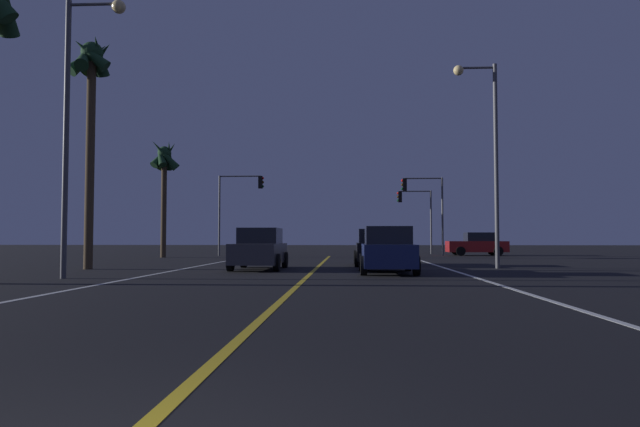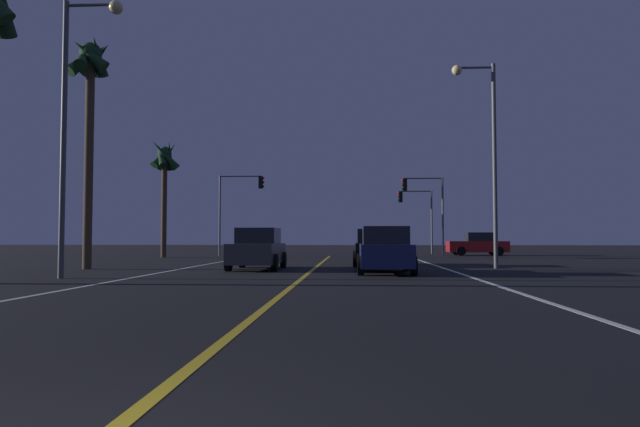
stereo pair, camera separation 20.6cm
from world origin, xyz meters
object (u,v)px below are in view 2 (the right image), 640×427
car_oncoming (258,249)px  palm_tree_left_mid (90,82)px  car_crossing_side (478,244)px  car_lead_same_lane (385,251)px  traffic_light_near_left (240,196)px  street_lamp_left_mid (76,104)px  palm_tree_left_far (165,164)px  car_ahead_far (374,248)px  traffic_light_far_right (415,207)px  traffic_light_near_right (423,198)px  street_lamp_right_near (622,73)px  street_lamp_right_far (485,140)px

car_oncoming → palm_tree_left_mid: bearing=-87.7°
car_crossing_side → car_lead_same_lane: bearing=68.9°
traffic_light_near_left → street_lamp_left_mid: size_ratio=0.65×
traffic_light_near_left → palm_tree_left_far: palm_tree_left_far is taller
car_oncoming → car_ahead_far: same height
car_oncoming → traffic_light_near_left: 18.03m
traffic_light_near_left → traffic_light_far_right: size_ratio=1.13×
car_oncoming → traffic_light_near_right: 19.66m
street_lamp_right_near → street_lamp_right_far: (0.22, 12.31, 0.83)m
street_lamp_left_mid → street_lamp_right_far: bearing=24.5°
street_lamp_left_mid → traffic_light_near_right: bearing=58.3°
car_lead_same_lane → street_lamp_right_near: bearing=-154.4°
traffic_light_near_right → palm_tree_left_mid: 24.02m
traffic_light_far_right → traffic_light_near_right: bearing=89.6°
car_crossing_side → traffic_light_far_right: bearing=-43.3°
car_ahead_far → traffic_light_near_right: (4.06, 13.73, 3.34)m
car_lead_same_lane → car_oncoming: bearing=66.5°
street_lamp_left_mid → palm_tree_left_far: (-3.65, 18.88, 0.62)m
car_oncoming → traffic_light_near_right: bearing=152.4°
traffic_light_near_left → street_lamp_right_near: bearing=-64.3°
traffic_light_near_left → car_lead_same_lane: bearing=-64.3°
car_oncoming → street_lamp_left_mid: bearing=-42.4°
car_oncoming → palm_tree_left_mid: (-7.09, -0.29, 7.03)m
car_crossing_side → street_lamp_right_far: bearing=78.5°
car_lead_same_lane → palm_tree_left_mid: size_ratio=0.44×
street_lamp_left_mid → traffic_light_near_left: bearing=88.2°
car_lead_same_lane → traffic_light_near_right: 20.04m
street_lamp_right_near → street_lamp_left_mid: bearing=-21.6°
street_lamp_left_mid → palm_tree_left_mid: 6.02m
car_ahead_far → street_lamp_right_far: size_ratio=0.49×
traffic_light_near_left → street_lamp_right_near: 31.40m
traffic_light_far_right → street_lamp_right_near: street_lamp_right_near is taller
traffic_light_near_left → traffic_light_far_right: bearing=22.5°
car_oncoming → traffic_light_near_right: (8.99, 17.17, 3.34)m
street_lamp_right_near → street_lamp_left_mid: 15.45m
palm_tree_left_mid → car_lead_same_lane: bearing=-9.0°
traffic_light_near_left → street_lamp_right_near: street_lamp_right_near is taller
car_oncoming → street_lamp_left_mid: 8.80m
car_oncoming → car_ahead_far: (4.93, 3.44, 0.00)m
car_oncoming → traffic_light_far_right: (9.03, 22.67, 3.01)m
car_ahead_far → palm_tree_left_mid: palm_tree_left_mid is taller
street_lamp_right_near → traffic_light_near_left: bearing=-64.3°
car_ahead_far → car_lead_same_lane: 5.65m
palm_tree_left_far → traffic_light_near_right: bearing=12.0°
street_lamp_right_far → palm_tree_left_mid: palm_tree_left_mid is taller
traffic_light_far_right → palm_tree_left_mid: (-16.12, -22.96, 4.01)m
car_crossing_side → palm_tree_left_far: 23.08m
street_lamp_right_far → palm_tree_left_mid: size_ratio=0.89×
car_ahead_far → street_lamp_left_mid: (-9.91, -8.89, 4.77)m
street_lamp_right_far → car_lead_same_lane: bearing=37.0°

